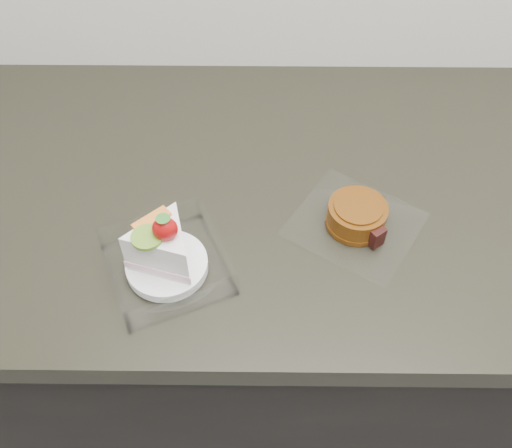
{
  "coord_description": "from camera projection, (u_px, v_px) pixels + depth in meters",
  "views": [
    {
      "loc": [
        -0.21,
        1.07,
        1.55
      ],
      "look_at": [
        -0.22,
        1.57,
        0.94
      ],
      "focal_mm": 40.0,
      "sensor_mm": 36.0,
      "label": 1
    }
  ],
  "objects": [
    {
      "name": "mooncake_wrap",
      "position": [
        357.0,
        218.0,
        0.83
      ],
      "size": [
        0.23,
        0.23,
        0.04
      ],
      "rotation": [
        0.0,
        0.0,
        -0.4
      ],
      "color": "white",
      "rests_on": "counter"
    },
    {
      "name": "counter",
      "position": [
        355.0,
        326.0,
        1.24
      ],
      "size": [
        2.04,
        0.64,
        0.9
      ],
      "color": "black",
      "rests_on": "ground"
    },
    {
      "name": "cake_tray",
      "position": [
        165.0,
        256.0,
        0.77
      ],
      "size": [
        0.2,
        0.2,
        0.12
      ],
      "rotation": [
        0.0,
        0.0,
        0.41
      ],
      "color": "white",
      "rests_on": "counter"
    }
  ]
}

